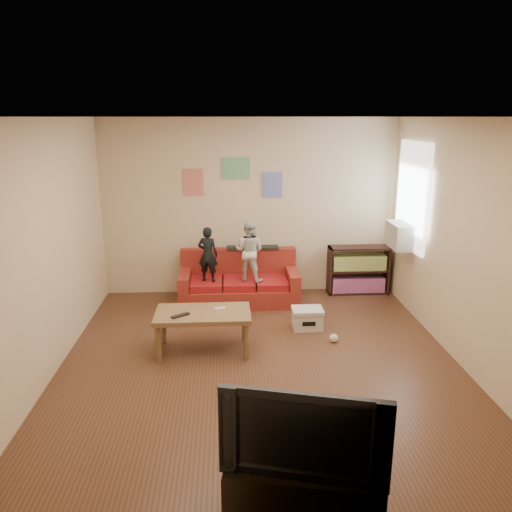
{
  "coord_description": "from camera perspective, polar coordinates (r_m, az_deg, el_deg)",
  "views": [
    {
      "loc": [
        -0.35,
        -5.09,
        2.7
      ],
      "look_at": [
        0.0,
        0.8,
        1.05
      ],
      "focal_mm": 35.0,
      "sensor_mm": 36.0,
      "label": 1
    }
  ],
  "objects": [
    {
      "name": "room_shell",
      "position": [
        5.27,
        0.52,
        0.8
      ],
      "size": [
        4.52,
        5.02,
        2.72
      ],
      "color": "brown",
      "rests_on": "ground"
    },
    {
      "name": "sofa",
      "position": [
        7.55,
        -1.96,
        -3.21
      ],
      "size": [
        1.77,
        0.81,
        0.78
      ],
      "color": "maroon",
      "rests_on": "ground"
    },
    {
      "name": "child_a",
      "position": [
        7.25,
        -5.53,
        0.19
      ],
      "size": [
        0.34,
        0.27,
        0.81
      ],
      "primitive_type": "imported",
      "rotation": [
        0.0,
        0.0,
        2.85
      ],
      "color": "black",
      "rests_on": "sofa"
    },
    {
      "name": "child_b",
      "position": [
        7.24,
        -0.79,
        0.6
      ],
      "size": [
        0.54,
        0.49,
        0.9
      ],
      "primitive_type": "imported",
      "rotation": [
        0.0,
        0.0,
        2.74
      ],
      "color": "silver",
      "rests_on": "sofa"
    },
    {
      "name": "coffee_table",
      "position": [
        5.92,
        -6.08,
        -7.01
      ],
      "size": [
        1.11,
        0.61,
        0.5
      ],
      "color": "brown",
      "rests_on": "ground"
    },
    {
      "name": "remote",
      "position": [
        5.8,
        -8.64,
        -6.73
      ],
      "size": [
        0.21,
        0.17,
        0.02
      ],
      "primitive_type": "cube",
      "rotation": [
        0.0,
        0.0,
        0.62
      ],
      "color": "black",
      "rests_on": "coffee_table"
    },
    {
      "name": "game_controller",
      "position": [
        5.93,
        -4.14,
        -6.04
      ],
      "size": [
        0.13,
        0.07,
        0.03
      ],
      "primitive_type": "cube",
      "rotation": [
        0.0,
        0.0,
        0.28
      ],
      "color": "white",
      "rests_on": "coffee_table"
    },
    {
      "name": "bookshelf",
      "position": [
        8.02,
        11.56,
        -1.82
      ],
      "size": [
        0.94,
        0.28,
        0.76
      ],
      "color": "black",
      "rests_on": "ground"
    },
    {
      "name": "window",
      "position": [
        7.29,
        17.4,
        6.56
      ],
      "size": [
        0.04,
        1.08,
        1.48
      ],
      "primitive_type": "cube",
      "color": "white",
      "rests_on": "room_shell"
    },
    {
      "name": "ac_unit",
      "position": [
        7.35,
        16.17,
        2.27
      ],
      "size": [
        0.28,
        0.55,
        0.35
      ],
      "primitive_type": "cube",
      "color": "#B7B2A3",
      "rests_on": "window"
    },
    {
      "name": "artwork_left",
      "position": [
        7.65,
        -7.21,
        8.38
      ],
      "size": [
        0.3,
        0.01,
        0.4
      ],
      "primitive_type": "cube",
      "color": "#D87266",
      "rests_on": "room_shell"
    },
    {
      "name": "artwork_center",
      "position": [
        7.61,
        -2.3,
        9.97
      ],
      "size": [
        0.42,
        0.01,
        0.32
      ],
      "primitive_type": "cube",
      "color": "#72B27F",
      "rests_on": "room_shell"
    },
    {
      "name": "artwork_right",
      "position": [
        7.67,
        1.88,
        8.13
      ],
      "size": [
        0.3,
        0.01,
        0.38
      ],
      "primitive_type": "cube",
      "color": "#727FCC",
      "rests_on": "room_shell"
    },
    {
      "name": "file_box",
      "position": [
        6.65,
        5.88,
        -7.1
      ],
      "size": [
        0.4,
        0.31,
        0.28
      ],
      "color": "silver",
      "rests_on": "ground"
    },
    {
      "name": "tv_stand",
      "position": [
        3.81,
        5.41,
        -25.41
      ],
      "size": [
        1.12,
        0.56,
        0.4
      ],
      "primitive_type": "cube",
      "rotation": [
        0.0,
        0.0,
        -0.2
      ],
      "color": "black",
      "rests_on": "ground"
    },
    {
      "name": "television",
      "position": [
        3.49,
        5.64,
        -18.94
      ],
      "size": [
        1.11,
        0.42,
        0.64
      ],
      "primitive_type": "imported",
      "rotation": [
        0.0,
        0.0,
        -0.25
      ],
      "color": "black",
      "rests_on": "tv_stand"
    },
    {
      "name": "tissue",
      "position": [
        6.34,
        8.88,
        -9.25
      ],
      "size": [
        0.11,
        0.11,
        0.11
      ],
      "primitive_type": "sphere",
      "rotation": [
        0.0,
        0.0,
        -0.07
      ],
      "color": "white",
      "rests_on": "ground"
    }
  ]
}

